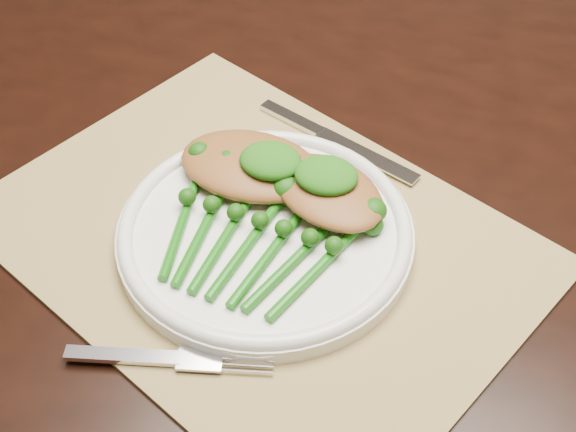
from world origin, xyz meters
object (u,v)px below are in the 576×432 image
(broccolini_bundle, at_px, (249,243))
(dinner_plate, at_px, (265,232))
(placemat, at_px, (258,239))
(dining_table, at_px, (365,345))
(chicken_fillet_left, at_px, (250,165))

(broccolini_bundle, bearing_deg, dinner_plate, 81.73)
(placemat, bearing_deg, dining_table, 89.45)
(chicken_fillet_left, xyz_separation_m, broccolini_bundle, (0.03, -0.09, -0.01))
(placemat, height_order, dinner_plate, dinner_plate)
(dining_table, relative_size, dinner_plate, 6.19)
(placemat, xyz_separation_m, dinner_plate, (0.01, -0.00, 0.01))
(dinner_plate, relative_size, chicken_fillet_left, 1.95)
(dinner_plate, bearing_deg, placemat, 166.07)
(dining_table, bearing_deg, placemat, -113.52)
(dining_table, bearing_deg, dinner_plate, -111.18)
(chicken_fillet_left, bearing_deg, dinner_plate, -57.40)
(dinner_plate, height_order, chicken_fillet_left, chicken_fillet_left)
(placemat, xyz_separation_m, chicken_fillet_left, (-0.03, 0.06, 0.03))
(chicken_fillet_left, height_order, broccolini_bundle, chicken_fillet_left)
(dining_table, bearing_deg, chicken_fillet_left, -131.32)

